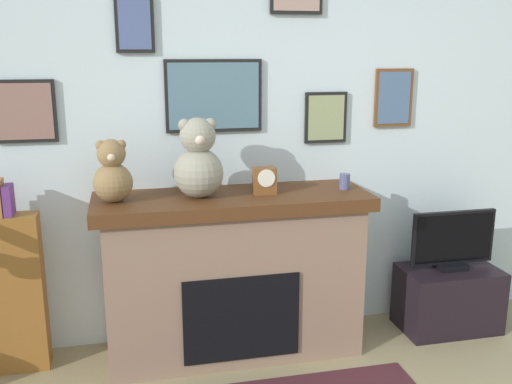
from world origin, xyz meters
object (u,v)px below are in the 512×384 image
(bookshelf, at_px, (12,288))
(candle_jar, at_px, (345,181))
(mantel_clock, at_px, (265,181))
(teddy_bear_tan, at_px, (112,174))
(television, at_px, (453,241))
(fireplace, at_px, (233,273))
(tv_stand, at_px, (448,298))
(teddy_bear_brown, at_px, (198,162))

(bookshelf, bearing_deg, candle_jar, -2.42)
(mantel_clock, bearing_deg, teddy_bear_tan, 179.92)
(bookshelf, relative_size, television, 1.98)
(fireplace, height_order, teddy_bear_tan, teddy_bear_tan)
(bookshelf, bearing_deg, mantel_clock, -3.30)
(bookshelf, height_order, mantel_clock, mantel_clock)
(tv_stand, height_order, teddy_bear_brown, teddy_bear_brown)
(bookshelf, relative_size, candle_jar, 11.78)
(candle_jar, height_order, mantel_clock, mantel_clock)
(fireplace, bearing_deg, television, -1.29)
(fireplace, bearing_deg, tv_stand, -1.23)
(fireplace, height_order, bookshelf, bookshelf)
(candle_jar, relative_size, teddy_bear_brown, 0.21)
(television, xyz_separation_m, teddy_bear_tan, (-2.20, 0.02, 0.56))
(tv_stand, distance_m, teddy_bear_brown, 1.99)
(television, distance_m, mantel_clock, 1.39)
(television, height_order, mantel_clock, mantel_clock)
(candle_jar, relative_size, teddy_bear_tan, 0.27)
(fireplace, bearing_deg, bookshelf, 177.05)
(mantel_clock, bearing_deg, tv_stand, -0.56)
(teddy_bear_tan, bearing_deg, candle_jar, 0.02)
(candle_jar, bearing_deg, teddy_bear_tan, -179.98)
(bookshelf, bearing_deg, television, -2.07)
(television, height_order, candle_jar, candle_jar)
(television, distance_m, teddy_bear_tan, 2.27)
(fireplace, xyz_separation_m, bookshelf, (-1.31, 0.07, 0.00))
(fireplace, height_order, teddy_bear_brown, teddy_bear_brown)
(candle_jar, bearing_deg, mantel_clock, -179.82)
(television, distance_m, teddy_bear_brown, 1.81)
(television, relative_size, mantel_clock, 3.69)
(bookshelf, height_order, tv_stand, bookshelf)
(teddy_bear_tan, bearing_deg, teddy_bear_brown, -0.02)
(bookshelf, distance_m, candle_jar, 2.11)
(television, relative_size, teddy_bear_brown, 1.25)
(television, bearing_deg, teddy_bear_brown, 179.49)
(candle_jar, bearing_deg, tv_stand, -1.05)
(television, height_order, teddy_bear_brown, teddy_bear_brown)
(bookshelf, bearing_deg, teddy_bear_brown, -4.44)
(fireplace, xyz_separation_m, tv_stand, (1.50, -0.03, -0.30))
(bookshelf, relative_size, teddy_bear_tan, 3.23)
(fireplace, bearing_deg, teddy_bear_brown, -174.89)
(teddy_bear_brown, bearing_deg, mantel_clock, -0.15)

